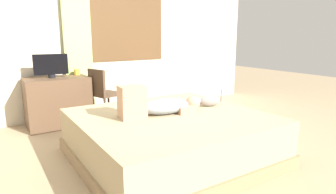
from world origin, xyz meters
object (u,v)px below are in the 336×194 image
Objects in this scene: person_lying at (157,105)px; chair_by_desk at (103,92)px; bed at (170,137)px; cat at (208,101)px; cup at (77,72)px; desk at (58,102)px; tv_monitor at (51,66)px.

person_lying is 1.59m from chair_by_desk.
bed is 5.80× the size of cat.
chair_by_desk is at bearing 95.79° from bed.
bed is at bearing -31.03° from person_lying.
bed is 21.19× the size of cup.
cup is at bearing 122.82° from chair_by_desk.
person_lying is 0.72m from cat.
chair_by_desk is at bearing -24.06° from desk.
person_lying is 1.96× the size of tv_monitor.
bed is at bearing -173.32° from cat.
chair_by_desk is (0.61, -0.27, 0.14)m from desk.
person_lying reaches higher than cup.
desk is at bearing 0.00° from tv_monitor.
chair_by_desk is (-0.77, 1.59, -0.07)m from cat.
person_lying is at bearing -68.96° from tv_monitor.
cat is at bearing -52.33° from tv_monitor.
cup is 0.11× the size of chair_by_desk.
bed is 2.20× the size of desk.
cup reaches higher than desk.
person_lying is (-0.12, 0.07, 0.37)m from bed.
person_lying is 2.76× the size of cat.
cat is 2.32m from desk.
bed is at bearing -68.06° from desk.
cat is 1.76m from chair_by_desk.
bed is at bearing -78.22° from cup.
desk is at bearing 155.94° from chair_by_desk.
cup reaches higher than bed.
bed is 0.68m from cat.
cup is (0.40, 0.14, -0.14)m from tv_monitor.
desk is 0.68m from chair_by_desk.
tv_monitor is 0.56× the size of chair_by_desk.
chair_by_desk is (-0.05, 1.58, -0.11)m from person_lying.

